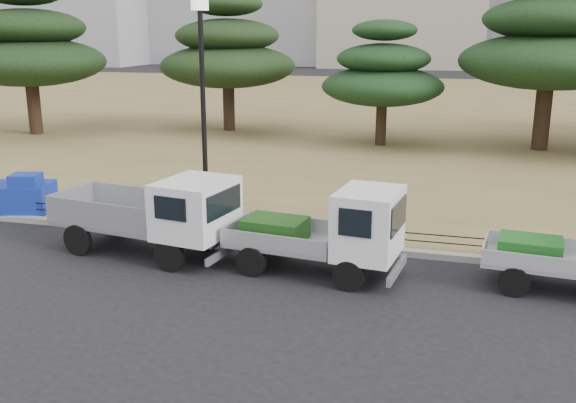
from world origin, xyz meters
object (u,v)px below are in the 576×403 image
(truck_kei_front, at_px, (327,231))
(truck_large, at_px, (154,211))
(street_lamp, at_px, (202,66))
(tarp_pile, at_px, (22,195))

(truck_kei_front, bearing_deg, truck_large, -175.72)
(truck_large, xyz_separation_m, street_lamp, (0.62, 1.74, 3.26))
(street_lamp, bearing_deg, tarp_pile, 177.53)
(street_lamp, relative_size, tarp_pile, 3.17)
(tarp_pile, bearing_deg, truck_kei_front, -13.01)
(truck_kei_front, xyz_separation_m, tarp_pile, (-9.39, 2.17, -0.39))
(truck_large, height_order, truck_kei_front, truck_kei_front)
(truck_kei_front, distance_m, tarp_pile, 9.65)
(truck_kei_front, height_order, tarp_pile, truck_kei_front)
(street_lamp, bearing_deg, truck_large, -109.50)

